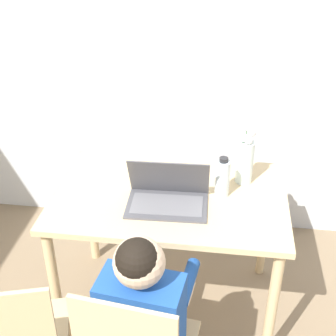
{
  "coord_description": "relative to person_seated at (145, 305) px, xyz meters",
  "views": [
    {
      "loc": [
        0.24,
        -0.47,
        2.01
      ],
      "look_at": [
        -0.0,
        1.35,
        0.92
      ],
      "focal_mm": 50.0,
      "sensor_mm": 36.0,
      "label": 1
    }
  ],
  "objects": [
    {
      "name": "water_bottle",
      "position": [
        0.27,
        0.64,
        0.21
      ],
      "size": [
        0.07,
        0.07,
        0.2
      ],
      "color": "silver",
      "rests_on": "dining_table"
    },
    {
      "name": "flower_vase",
      "position": [
        0.37,
        0.77,
        0.26
      ],
      "size": [
        0.08,
        0.08,
        0.32
      ],
      "color": "silver",
      "rests_on": "dining_table"
    },
    {
      "name": "wall_back",
      "position": [
        0.02,
        1.43,
        0.63
      ],
      "size": [
        6.4,
        0.05,
        2.5
      ],
      "color": "silver",
      "rests_on": "ground_plane"
    },
    {
      "name": "dining_table",
      "position": [
        0.02,
        0.61,
        0.02
      ],
      "size": [
        1.13,
        0.74,
        0.74
      ],
      "color": "#D6B784",
      "rests_on": "ground_plane"
    },
    {
      "name": "person_seated",
      "position": [
        0.0,
        0.0,
        0.0
      ],
      "size": [
        0.37,
        0.46,
        0.99
      ],
      "rotation": [
        0.0,
        0.0,
        3.02
      ],
      "color": "#1E4C9E",
      "rests_on": "ground_plane"
    },
    {
      "name": "laptop",
      "position": [
        0.02,
        0.53,
        0.17
      ],
      "size": [
        0.38,
        0.25,
        0.23
      ],
      "rotation": [
        0.0,
        0.0,
        0.04
      ],
      "color": "#4C4C51",
      "rests_on": "dining_table"
    }
  ]
}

